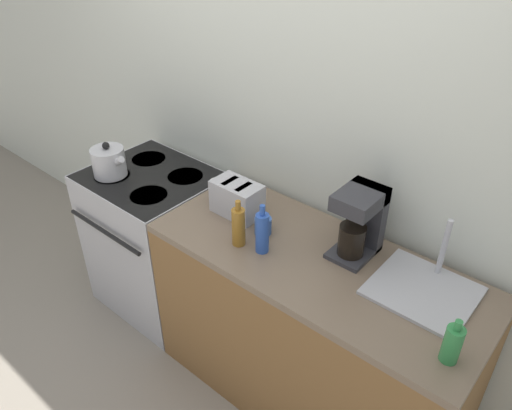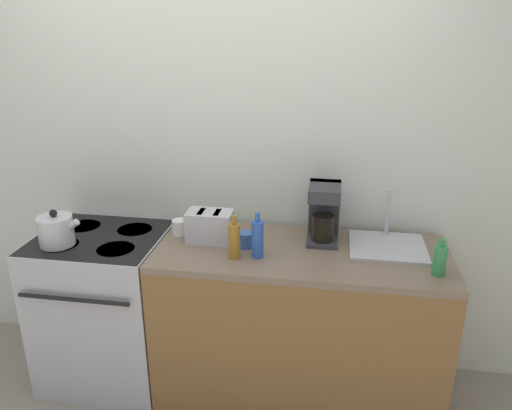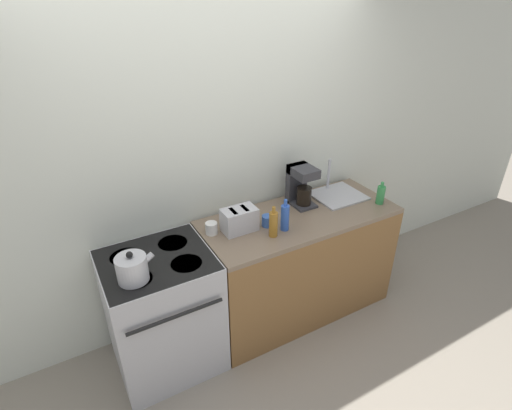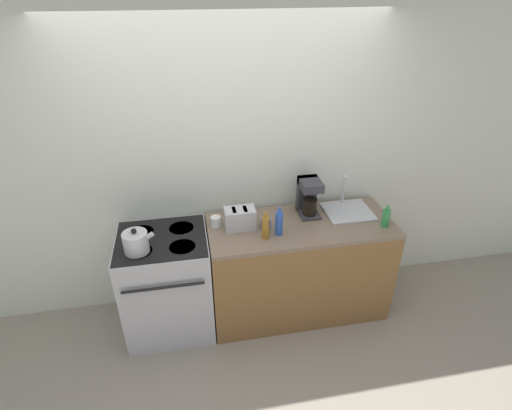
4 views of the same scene
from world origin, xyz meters
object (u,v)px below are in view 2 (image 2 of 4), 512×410
(stove, at_px, (107,306))
(cup_white, at_px, (180,227))
(toaster, at_px, (210,226))
(bottle_green, at_px, (440,260))
(bottle_blue, at_px, (257,239))
(cup_blue, at_px, (245,240))
(bottle_amber, at_px, (234,240))
(coffee_maker, at_px, (324,210))
(kettle, at_px, (56,230))

(stove, relative_size, cup_white, 10.72)
(toaster, height_order, cup_white, toaster)
(bottle_green, distance_m, cup_white, 1.38)
(bottle_blue, height_order, cup_blue, bottle_blue)
(bottle_amber, bearing_deg, coffee_maker, 34.79)
(toaster, distance_m, cup_blue, 0.21)
(cup_blue, bearing_deg, stove, -179.79)
(bottle_amber, xyz_separation_m, cup_blue, (0.03, 0.13, -0.06))
(toaster, xyz_separation_m, bottle_amber, (0.17, -0.18, 0.01))
(stove, relative_size, cup_blue, 11.08)
(stove, distance_m, bottle_green, 1.88)
(cup_white, distance_m, cup_blue, 0.41)
(toaster, relative_size, cup_blue, 2.96)
(stove, distance_m, toaster, 0.83)
(coffee_maker, bearing_deg, bottle_blue, -139.67)
(bottle_green, bearing_deg, stove, 175.32)
(toaster, distance_m, coffee_maker, 0.63)
(stove, bearing_deg, toaster, 4.37)
(bottle_blue, relative_size, cup_white, 2.84)
(kettle, relative_size, bottle_blue, 0.95)
(stove, relative_size, coffee_maker, 2.85)
(coffee_maker, height_order, bottle_green, coffee_maker)
(kettle, xyz_separation_m, cup_blue, (1.00, 0.13, -0.04))
(stove, bearing_deg, cup_white, 13.67)
(coffee_maker, distance_m, bottle_blue, 0.43)
(coffee_maker, xyz_separation_m, cup_blue, (-0.40, -0.17, -0.13))
(kettle, distance_m, cup_white, 0.65)
(coffee_maker, xyz_separation_m, bottle_green, (0.56, -0.32, -0.09))
(bottle_green, height_order, cup_white, bottle_green)
(bottle_blue, bearing_deg, kettle, -178.52)
(bottle_blue, distance_m, cup_blue, 0.15)
(bottle_amber, bearing_deg, kettle, 179.92)
(bottle_blue, height_order, cup_white, bottle_blue)
(stove, xyz_separation_m, cup_white, (0.44, 0.11, 0.49))
(coffee_maker, bearing_deg, bottle_green, -29.67)
(bottle_green, distance_m, cup_blue, 0.97)
(cup_white, xyz_separation_m, cup_blue, (0.40, -0.10, -0.00))
(stove, relative_size, kettle, 3.96)
(coffee_maker, relative_size, bottle_blue, 1.33)
(stove, distance_m, coffee_maker, 1.40)
(kettle, distance_m, bottle_blue, 1.09)
(coffee_maker, height_order, cup_blue, coffee_maker)
(stove, xyz_separation_m, toaster, (0.63, 0.05, 0.53))
(bottle_green, bearing_deg, coffee_maker, 150.33)
(bottle_blue, bearing_deg, coffee_maker, 40.33)
(bottle_amber, height_order, cup_blue, bottle_amber)
(stove, height_order, toaster, toaster)
(cup_white, bearing_deg, bottle_green, -10.61)
(coffee_maker, height_order, cup_white, coffee_maker)
(stove, relative_size, toaster, 3.74)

